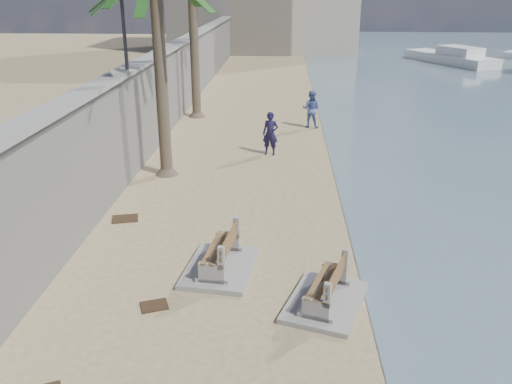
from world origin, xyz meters
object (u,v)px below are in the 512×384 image
object	(u,v)px
person_a	(270,131)
yacht_far	(450,59)
bench_far	(220,254)
person_b	(311,107)
bench_near	(326,288)

from	to	relation	value
person_a	yacht_far	bearing A→B (deg)	72.41
bench_far	person_a	bearing A→B (deg)	84.41
person_a	person_b	size ratio (longest dim) A/B	1.02
yacht_far	person_a	bearing A→B (deg)	126.14
person_b	yacht_far	bearing A→B (deg)	-104.57
bench_near	bench_far	size ratio (longest dim) A/B	1.03
bench_near	person_b	distance (m)	15.23
bench_near	person_b	size ratio (longest dim) A/B	1.27
person_a	yacht_far	world-z (taller)	person_a
bench_far	person_b	world-z (taller)	person_b
person_b	yacht_far	xyz separation A→B (m)	(12.81, 22.99, -0.61)
yacht_far	bench_far	bearing A→B (deg)	131.26
person_a	person_b	world-z (taller)	person_a
bench_far	bench_near	bearing A→B (deg)	-30.05
person_a	yacht_far	xyz separation A→B (m)	(14.58, 27.50, -0.62)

